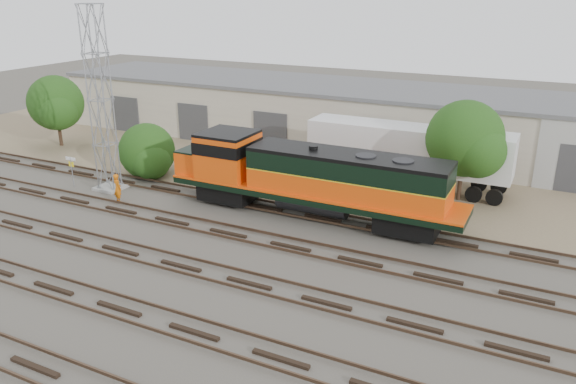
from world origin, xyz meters
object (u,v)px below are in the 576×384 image
at_px(locomotive, 308,177).
at_px(signal_tower, 101,104).
at_px(semi_trailer, 412,149).
at_px(worker, 118,188).

relative_size(locomotive, signal_tower, 1.50).
height_order(locomotive, semi_trailer, locomotive).
xyz_separation_m(worker, semi_trailer, (16.42, 11.60, 1.76)).
bearing_deg(worker, semi_trailer, -123.00).
distance_m(locomotive, semi_trailer, 9.29).
height_order(worker, semi_trailer, semi_trailer).
distance_m(locomotive, worker, 12.72).
bearing_deg(locomotive, semi_trailer, 62.85).
relative_size(locomotive, semi_trailer, 1.31).
distance_m(signal_tower, worker, 5.86).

